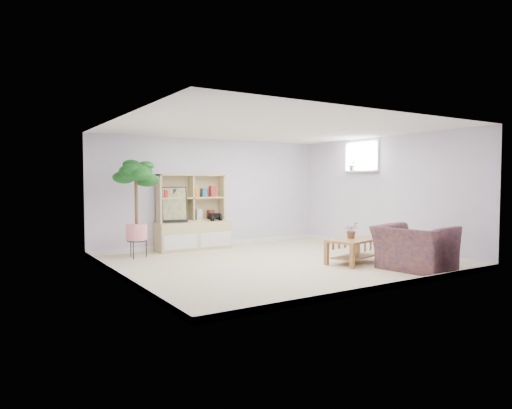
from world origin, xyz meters
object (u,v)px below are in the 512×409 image
coffee_table (355,251)px  storage_unit (193,212)px  armchair (415,245)px  floor_tree (136,209)px

coffee_table → storage_unit: bearing=106.0°
storage_unit → armchair: (2.15, -4.00, -0.39)m
coffee_table → armchair: size_ratio=0.95×
armchair → coffee_table: bearing=12.1°
storage_unit → armchair: size_ratio=1.42×
armchair → floor_tree: bearing=35.0°
coffee_table → floor_tree: 4.15m
storage_unit → floor_tree: floor_tree is taller
floor_tree → armchair: (3.51, -3.62, -0.52)m
floor_tree → armchair: floor_tree is taller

